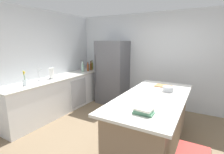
% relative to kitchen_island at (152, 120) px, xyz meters
% --- Properties ---
extents(ground_plane, '(7.20, 7.20, 0.00)m').
position_rel_kitchen_island_xyz_m(ground_plane, '(-0.49, -0.29, -0.46)').
color(ground_plane, '#7A664C').
extents(wall_rear, '(6.00, 0.10, 2.60)m').
position_rel_kitchen_island_xyz_m(wall_rear, '(-0.49, 1.96, 0.84)').
color(wall_rear, silver).
rests_on(wall_rear, ground_plane).
extents(wall_left, '(0.10, 6.00, 2.60)m').
position_rel_kitchen_island_xyz_m(wall_left, '(-2.94, -0.29, 0.84)').
color(wall_left, silver).
rests_on(wall_left, ground_plane).
extents(counter_run_left, '(0.67, 3.07, 0.92)m').
position_rel_kitchen_island_xyz_m(counter_run_left, '(-2.57, 0.29, 0.00)').
color(counter_run_left, white).
rests_on(counter_run_left, ground_plane).
extents(kitchen_island, '(1.03, 2.28, 0.91)m').
position_rel_kitchen_island_xyz_m(kitchen_island, '(0.00, 0.00, 0.00)').
color(kitchen_island, '#8E755B').
rests_on(kitchen_island, ground_plane).
extents(refrigerator, '(0.83, 0.72, 1.84)m').
position_rel_kitchen_island_xyz_m(refrigerator, '(-1.68, 1.57, 0.46)').
color(refrigerator, '#56565B').
rests_on(refrigerator, ground_plane).
extents(sink_faucet, '(0.15, 0.05, 0.30)m').
position_rel_kitchen_island_xyz_m(sink_faucet, '(-2.62, -0.25, 0.62)').
color(sink_faucet, silver).
rests_on(sink_faucet, counter_run_left).
extents(flower_vase, '(0.08, 0.08, 0.32)m').
position_rel_kitchen_island_xyz_m(flower_vase, '(-2.52, -0.68, 0.56)').
color(flower_vase, silver).
rests_on(flower_vase, counter_run_left).
extents(paper_towel_roll, '(0.14, 0.14, 0.31)m').
position_rel_kitchen_island_xyz_m(paper_towel_roll, '(-2.56, 0.06, 0.59)').
color(paper_towel_roll, gray).
rests_on(paper_towel_roll, counter_run_left).
extents(olive_oil_bottle, '(0.06, 0.06, 0.31)m').
position_rel_kitchen_island_xyz_m(olive_oil_bottle, '(-2.53, 1.71, 0.58)').
color(olive_oil_bottle, olive).
rests_on(olive_oil_bottle, counter_run_left).
extents(whiskey_bottle, '(0.08, 0.08, 0.29)m').
position_rel_kitchen_island_xyz_m(whiskey_bottle, '(-2.51, 1.61, 0.57)').
color(whiskey_bottle, brown).
rests_on(whiskey_bottle, counter_run_left).
extents(hot_sauce_bottle, '(0.05, 0.05, 0.22)m').
position_rel_kitchen_island_xyz_m(hot_sauce_bottle, '(-2.58, 1.53, 0.55)').
color(hot_sauce_bottle, red).
rests_on(hot_sauce_bottle, counter_run_left).
extents(vinegar_bottle, '(0.06, 0.06, 0.28)m').
position_rel_kitchen_island_xyz_m(vinegar_bottle, '(-2.48, 1.42, 0.58)').
color(vinegar_bottle, '#994C23').
rests_on(vinegar_bottle, counter_run_left).
extents(soda_bottle, '(0.07, 0.07, 0.33)m').
position_rel_kitchen_island_xyz_m(soda_bottle, '(-2.63, 1.32, 0.60)').
color(soda_bottle, silver).
rests_on(soda_bottle, counter_run_left).
extents(gin_bottle, '(0.06, 0.06, 0.33)m').
position_rel_kitchen_island_xyz_m(gin_bottle, '(-2.53, 1.23, 0.59)').
color(gin_bottle, '#8CB79E').
rests_on(gin_bottle, counter_run_left).
extents(cookbook_stack, '(0.26, 0.18, 0.08)m').
position_rel_kitchen_island_xyz_m(cookbook_stack, '(0.10, -0.78, 0.49)').
color(cookbook_stack, '#4C7F60').
rests_on(cookbook_stack, kitchen_island).
extents(mixing_bowl, '(0.20, 0.20, 0.09)m').
position_rel_kitchen_island_xyz_m(mixing_bowl, '(0.16, 0.41, 0.50)').
color(mixing_bowl, '#B2B5BA').
rests_on(mixing_bowl, kitchen_island).
extents(cutting_board, '(0.33, 0.26, 0.02)m').
position_rel_kitchen_island_xyz_m(cutting_board, '(-0.00, 0.74, 0.46)').
color(cutting_board, '#9E7042').
rests_on(cutting_board, kitchen_island).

